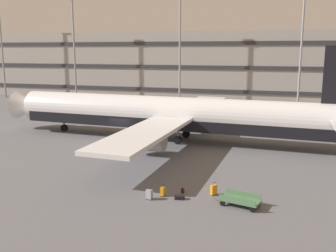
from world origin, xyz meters
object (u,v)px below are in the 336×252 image
at_px(suitcase_small, 163,191).
at_px(suitcase_large, 214,190).
at_px(backpack_orange, 183,190).
at_px(baggage_cart, 240,200).
at_px(suitcase_red, 180,197).
at_px(suitcase_black, 149,194).
at_px(airliner, 173,115).

bearing_deg(suitcase_small, suitcase_large, 19.01).
relative_size(backpack_orange, baggage_cart, 0.14).
bearing_deg(backpack_orange, suitcase_red, -87.71).
relative_size(suitcase_small, baggage_cart, 0.27).
bearing_deg(baggage_cart, suitcase_red, 179.94).
xyz_separation_m(suitcase_large, baggage_cart, (2.04, -1.48, 0.02)).
relative_size(suitcase_red, baggage_cart, 0.22).
height_order(suitcase_small, suitcase_large, suitcase_large).
xyz_separation_m(suitcase_black, suitcase_red, (2.03, 0.62, -0.24)).
relative_size(suitcase_large, suitcase_red, 1.29).
xyz_separation_m(airliner, suitcase_red, (5.25, -17.09, -2.84)).
height_order(suitcase_small, baggage_cart, suitcase_small).
bearing_deg(suitcase_large, backpack_orange, -172.40).
bearing_deg(baggage_cart, suitcase_small, 177.05).
height_order(suitcase_small, backpack_orange, suitcase_small).
height_order(backpack_orange, baggage_cart, baggage_cart).
xyz_separation_m(airliner, suitcase_small, (3.94, -16.81, -2.62)).
distance_m(suitcase_large, backpack_orange, 2.24).
height_order(suitcase_red, backpack_orange, backpack_orange).
distance_m(suitcase_small, suitcase_red, 1.36).
bearing_deg(suitcase_black, baggage_cart, 5.67).
height_order(suitcase_red, baggage_cart, baggage_cart).
height_order(airliner, backpack_orange, airliner).
bearing_deg(baggage_cart, backpack_orange, 164.41).
bearing_deg(suitcase_small, suitcase_black, -128.77).
height_order(suitcase_black, suitcase_red, suitcase_black).
xyz_separation_m(airliner, suitcase_black, (3.22, -17.72, -2.60)).
distance_m(suitcase_small, suitcase_large, 3.67).
xyz_separation_m(suitcase_red, baggage_cart, (4.20, -0.00, 0.29)).
bearing_deg(airliner, backpack_orange, -71.89).
relative_size(suitcase_red, backpack_orange, 1.55).
height_order(airliner, suitcase_red, airliner).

